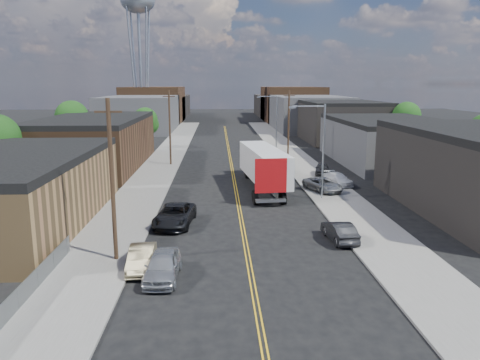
{
  "coord_description": "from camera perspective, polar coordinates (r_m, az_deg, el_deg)",
  "views": [
    {
      "loc": [
        -1.85,
        -17.78,
        10.77
      ],
      "look_at": [
        0.09,
        22.46,
        2.5
      ],
      "focal_mm": 35.0,
      "sensor_mm": 36.0,
      "label": 1
    }
  ],
  "objects": [
    {
      "name": "skyline_right_c",
      "position": [
        159.45,
        5.18,
        8.94
      ],
      "size": [
        16.0,
        40.0,
        7.0
      ],
      "primitive_type": "cube",
      "color": "black",
      "rests_on": "ground"
    },
    {
      "name": "semi_truck",
      "position": [
        49.46,
        2.7,
        1.96
      ],
      "size": [
        4.27,
        17.01,
        4.39
      ],
      "rotation": [
        0.0,
        0.0,
        0.11
      ],
      "color": "#BCBCBC",
      "rests_on": "ground"
    },
    {
      "name": "tree_right_far",
      "position": [
        84.26,
        19.66,
        7.13
      ],
      "size": [
        4.85,
        4.76,
        7.91
      ],
      "color": "black",
      "rests_on": "ground"
    },
    {
      "name": "car_right_oncoming",
      "position": [
        33.55,
        12.03,
        -6.14
      ],
      "size": [
        1.84,
        4.33,
        1.39
      ],
      "primitive_type": "imported",
      "rotation": [
        0.0,
        0.0,
        3.23
      ],
      "color": "black",
      "rests_on": "ground"
    },
    {
      "name": "skyline_right_b",
      "position": [
        139.62,
        6.32,
        9.16
      ],
      "size": [
        16.0,
        26.0,
        10.0
      ],
      "primitive_type": "cube",
      "color": "#49301D",
      "rests_on": "ground"
    },
    {
      "name": "car_right_lot_c",
      "position": [
        56.93,
        9.97,
        1.35
      ],
      "size": [
        2.45,
        4.16,
        1.33
      ],
      "primitive_type": "imported",
      "rotation": [
        0.0,
        0.0,
        -0.24
      ],
      "color": "black",
      "rests_on": "sidewalk_right"
    },
    {
      "name": "car_left_c",
      "position": [
        36.72,
        -7.95,
        -4.27
      ],
      "size": [
        3.28,
        6.04,
        1.61
      ],
      "primitive_type": "imported",
      "rotation": [
        0.0,
        0.0,
        -0.11
      ],
      "color": "black",
      "rests_on": "ground"
    },
    {
      "name": "utility_pole_right",
      "position": [
        66.78,
        5.94,
        6.7
      ],
      "size": [
        1.6,
        0.26,
        10.0
      ],
      "color": "black",
      "rests_on": "ground"
    },
    {
      "name": "car_left_a",
      "position": [
        27.0,
        -9.41,
        -10.29
      ],
      "size": [
        1.99,
        4.63,
        1.56
      ],
      "primitive_type": "imported",
      "rotation": [
        0.0,
        0.0,
        -0.03
      ],
      "color": "#A8ABAD",
      "rests_on": "ground"
    },
    {
      "name": "sidewalk_left",
      "position": [
        64.15,
        -9.58,
        1.84
      ],
      "size": [
        5.0,
        140.0,
        0.15
      ],
      "primitive_type": "cube",
      "color": "slate",
      "rests_on": "ground"
    },
    {
      "name": "warehouse_brown",
      "position": [
        64.29,
        -17.34,
        4.4
      ],
      "size": [
        12.0,
        26.0,
        6.6
      ],
      "color": "#49301D",
      "rests_on": "ground"
    },
    {
      "name": "industrial_right_b",
      "position": [
        68.53,
        17.68,
        4.59
      ],
      "size": [
        14.0,
        24.0,
        6.1
      ],
      "color": "#3D3D40",
      "rests_on": "ground"
    },
    {
      "name": "car_right_lot_b",
      "position": [
        51.27,
        11.81,
        0.12
      ],
      "size": [
        2.95,
        4.7,
        1.27
      ],
      "primitive_type": "imported",
      "rotation": [
        0.0,
        0.0,
        0.29
      ],
      "color": "silver",
      "rests_on": "sidewalk_right"
    },
    {
      "name": "centerline",
      "position": [
        63.73,
        -1.06,
        1.87
      ],
      "size": [
        0.32,
        120.0,
        0.01
      ],
      "primitive_type": "cube",
      "color": "gold",
      "rests_on": "ground"
    },
    {
      "name": "tree_left_mid",
      "position": [
        76.25,
        -19.75,
        6.95
      ],
      "size": [
        5.1,
        5.04,
        8.37
      ],
      "color": "black",
      "rests_on": "ground"
    },
    {
      "name": "chainlink_fence",
      "position": [
        25.46,
        -25.46,
        -13.0
      ],
      "size": [
        0.05,
        16.0,
        1.22
      ],
      "color": "slate",
      "rests_on": "ground"
    },
    {
      "name": "skyline_left_b",
      "position": [
        139.09,
        -10.39,
        9.04
      ],
      "size": [
        16.0,
        26.0,
        10.0
      ],
      "primitive_type": "cube",
      "color": "#49301D",
      "rests_on": "ground"
    },
    {
      "name": "car_ahead_truck",
      "position": [
        60.96,
        3.26,
        2.06
      ],
      "size": [
        2.59,
        5.07,
        1.37
      ],
      "primitive_type": "imported",
      "rotation": [
        0.0,
        0.0,
        0.07
      ],
      "color": "black",
      "rests_on": "ground"
    },
    {
      "name": "streetlight_far",
      "position": [
        78.54,
        4.19,
        7.6
      ],
      "size": [
        3.39,
        0.25,
        9.0
      ],
      "color": "gray",
      "rests_on": "ground"
    },
    {
      "name": "tree_left_far",
      "position": [
        80.93,
        -11.43,
        6.98
      ],
      "size": [
        4.35,
        4.2,
        6.97
      ],
      "color": "black",
      "rests_on": "ground"
    },
    {
      "name": "sidewalk_right",
      "position": [
        64.69,
        7.39,
        1.99
      ],
      "size": [
        5.0,
        140.0,
        0.15
      ],
      "primitive_type": "cube",
      "color": "slate",
      "rests_on": "ground"
    },
    {
      "name": "skyline_left_c",
      "position": [
        158.99,
        -9.43,
        8.83
      ],
      "size": [
        16.0,
        40.0,
        7.0
      ],
      "primitive_type": "cube",
      "color": "black",
      "rests_on": "ground"
    },
    {
      "name": "utility_pole_left_far",
      "position": [
        63.35,
        -8.56,
        6.37
      ],
      "size": [
        1.6,
        0.26,
        10.0
      ],
      "color": "black",
      "rests_on": "ground"
    },
    {
      "name": "water_tower",
      "position": [
        130.88,
        -12.35,
        20.08
      ],
      "size": [
        9.0,
        9.0,
        36.9
      ],
      "color": "gray",
      "rests_on": "ground"
    },
    {
      "name": "skyline_left_a",
      "position": [
        114.43,
        -12.0,
        7.96
      ],
      "size": [
        16.0,
        30.0,
        8.0
      ],
      "primitive_type": "cube",
      "color": "#3D3D40",
      "rests_on": "ground"
    },
    {
      "name": "ground",
      "position": [
        78.55,
        -1.39,
        3.72
      ],
      "size": [
        260.0,
        260.0,
        0.0
      ],
      "primitive_type": "plane",
      "color": "black",
      "rests_on": "ground"
    },
    {
      "name": "industrial_right_c",
      "position": [
        93.16,
        12.17,
        7.05
      ],
      "size": [
        14.0,
        22.0,
        7.6
      ],
      "color": "black",
      "rests_on": "ground"
    },
    {
      "name": "warehouse_tan",
      "position": [
        40.06,
        -26.48,
        -1.11
      ],
      "size": [
        12.0,
        22.0,
        5.6
      ],
      "color": "olive",
      "rests_on": "ground"
    },
    {
      "name": "car_left_b",
      "position": [
        28.59,
        -11.89,
        -9.31
      ],
      "size": [
        1.65,
        4.24,
        1.38
      ],
      "primitive_type": "imported",
      "rotation": [
        0.0,
        0.0,
        0.05
      ],
      "color": "#837756",
      "rests_on": "ground"
    },
    {
      "name": "car_right_lot_a",
      "position": [
        48.04,
        10.06,
        -0.53
      ],
      "size": [
        3.89,
        5.33,
        1.35
      ],
      "primitive_type": "imported",
      "rotation": [
        0.0,
        0.0,
        0.38
      ],
      "color": "gray",
      "rests_on": "sidewalk_right"
    },
    {
      "name": "skyline_right_a",
      "position": [
        115.08,
        8.27,
        8.11
      ],
      "size": [
        16.0,
        30.0,
        8.0
      ],
      "primitive_type": "cube",
      "color": "#3D3D40",
      "rests_on": "ground"
    },
    {
      "name": "utility_pole_left_near",
      "position": [
        29.05,
        -15.33,
        0.0
      ],
      "size": [
        1.6,
        0.26,
        10.0
      ],
      "color": "black",
      "rests_on": "ground"
    },
    {
      "name": "streetlight_near",
      "position": [
        44.15,
        9.64,
        4.35
      ],
      "size": [
        3.39,
        0.25,
        9.0
      ],
      "color": "gray",
      "rests_on": "ground"
    }
  ]
}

